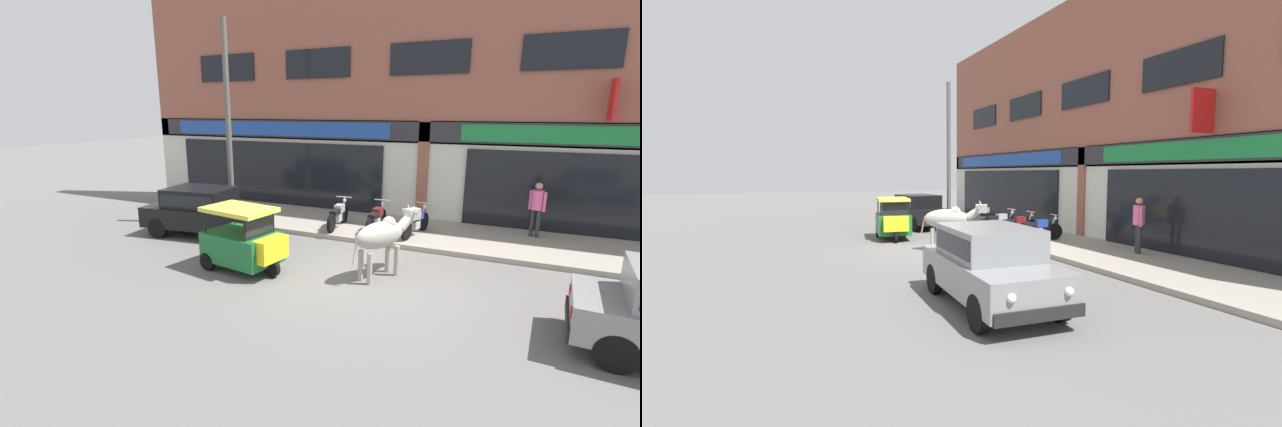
{
  "view_description": "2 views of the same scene",
  "coord_description": "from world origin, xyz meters",
  "views": [
    {
      "loc": [
        2.96,
        -8.9,
        3.74
      ],
      "look_at": [
        -1.71,
        1.0,
        1.09
      ],
      "focal_mm": 24.0,
      "sensor_mm": 36.0,
      "label": 1
    },
    {
      "loc": [
        12.47,
        -5.02,
        2.44
      ],
      "look_at": [
        -0.88,
        1.0,
        1.05
      ],
      "focal_mm": 24.0,
      "sensor_mm": 36.0,
      "label": 2
    }
  ],
  "objects": [
    {
      "name": "ground_plane",
      "position": [
        0.0,
        0.0,
        0.0
      ],
      "size": [
        90.0,
        90.0,
        0.0
      ],
      "primitive_type": "plane",
      "color": "#605E5B"
    },
    {
      "name": "sidewalk",
      "position": [
        0.0,
        3.82,
        0.07
      ],
      "size": [
        19.0,
        3.24,
        0.14
      ],
      "primitive_type": "cube",
      "color": "gray",
      "rests_on": "ground"
    },
    {
      "name": "shop_building",
      "position": [
        0.0,
        5.69,
        4.23
      ],
      "size": [
        23.0,
        1.4,
        8.89
      ],
      "color": "#8E5142",
      "rests_on": "ground"
    },
    {
      "name": "cow",
      "position": [
        0.3,
        0.05,
        1.01
      ],
      "size": [
        1.22,
        1.97,
        1.61
      ],
      "color": "#9E998E",
      "rests_on": "ground"
    },
    {
      "name": "car_1",
      "position": [
        -5.69,
        1.04,
        0.81
      ],
      "size": [
        3.75,
        2.04,
        1.46
      ],
      "color": "black",
      "rests_on": "ground"
    },
    {
      "name": "auto_rickshaw",
      "position": [
        -2.8,
        -0.91,
        0.66
      ],
      "size": [
        2.09,
        1.42,
        1.52
      ],
      "color": "black",
      "rests_on": "ground"
    },
    {
      "name": "motorcycle_0",
      "position": [
        -2.09,
        3.12,
        0.53
      ],
      "size": [
        0.52,
        1.81,
        0.88
      ],
      "color": "black",
      "rests_on": "sidewalk"
    },
    {
      "name": "motorcycle_1",
      "position": [
        -0.86,
        3.18,
        0.53
      ],
      "size": [
        0.52,
        1.81,
        0.88
      ],
      "color": "black",
      "rests_on": "sidewalk"
    },
    {
      "name": "motorcycle_2",
      "position": [
        0.31,
        3.31,
        0.53
      ],
      "size": [
        0.62,
        1.8,
        0.88
      ],
      "color": "black",
      "rests_on": "sidewalk"
    },
    {
      "name": "pedestrian",
      "position": [
        3.49,
        4.57,
        1.12
      ],
      "size": [
        0.44,
        0.32,
        1.6
      ],
      "color": "#2D2D33",
      "rests_on": "sidewalk"
    },
    {
      "name": "utility_pole",
      "position": [
        -5.68,
        2.5,
        3.32
      ],
      "size": [
        0.18,
        0.18,
        6.37
      ],
      "primitive_type": "cylinder",
      "color": "#595651",
      "rests_on": "sidewalk"
    }
  ]
}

